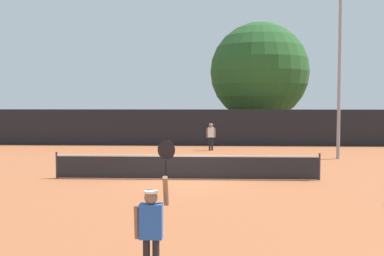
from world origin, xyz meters
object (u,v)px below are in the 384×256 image
object	(u,v)px
tennis_ball	(206,172)
light_pole	(340,58)
player_receiving	(211,134)
large_tree	(259,72)
player_serving	(152,223)
parked_car_near	(106,129)
parked_car_mid	(271,128)

from	to	relation	value
tennis_ball	light_pole	size ratio (longest dim) A/B	0.01
player_receiving	tennis_ball	distance (m)	9.36
player_receiving	large_tree	distance (m)	10.36
tennis_ball	light_pole	xyz separation A→B (m)	(7.09, 5.23, 5.40)
player_serving	tennis_ball	distance (m)	12.73
player_serving	parked_car_near	bearing A→B (deg)	104.29
light_pole	parked_car_near	size ratio (longest dim) A/B	2.20
player_serving	player_receiving	size ratio (longest dim) A/B	1.44
parked_car_near	parked_car_mid	xyz separation A→B (m)	(14.33, 1.75, 0.00)
tennis_ball	light_pole	distance (m)	10.34
light_pole	parked_car_near	world-z (taller)	light_pole
tennis_ball	parked_car_mid	distance (m)	21.78
player_serving	large_tree	world-z (taller)	large_tree
player_serving	tennis_ball	bearing A→B (deg)	86.75
parked_car_mid	tennis_ball	bearing A→B (deg)	-97.70
player_serving	light_pole	distance (m)	20.02
player_receiving	parked_car_near	xyz separation A→B (m)	(-9.04, 10.01, -0.27)
tennis_ball	large_tree	distance (m)	19.07
player_serving	light_pole	world-z (taller)	light_pole
parked_car_near	parked_car_mid	world-z (taller)	same
light_pole	large_tree	xyz separation A→B (m)	(-3.04, 12.58, 0.08)
player_receiving	parked_car_near	bearing A→B (deg)	-47.91
player_serving	light_pole	size ratio (longest dim) A/B	0.25
light_pole	parked_car_mid	world-z (taller)	light_pole
player_receiving	large_tree	bearing A→B (deg)	-114.51
parked_car_mid	large_tree	bearing A→B (deg)	-106.59
player_receiving	parked_car_mid	distance (m)	12.90
player_serving	parked_car_near	xyz separation A→B (m)	(-8.15, 31.99, -0.29)
tennis_ball	parked_car_near	size ratio (longest dim) A/B	0.02
tennis_ball	parked_car_near	xyz separation A→B (m)	(-8.87, 19.32, 0.74)
parked_car_mid	parked_car_near	bearing A→B (deg)	-166.20
tennis_ball	parked_car_mid	size ratio (longest dim) A/B	0.02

